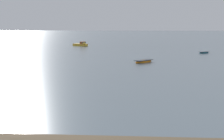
# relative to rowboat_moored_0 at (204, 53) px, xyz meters

# --- Properties ---
(rowboat_moored_0) EXTENTS (3.40, 2.95, 0.53)m
(rowboat_moored_0) POSITION_rel_rowboat_moored_0_xyz_m (0.00, 0.00, 0.00)
(rowboat_moored_0) COLOR #197084
(rowboat_moored_0) RESTS_ON ground
(rowboat_moored_1) EXTENTS (4.31, 4.51, 0.73)m
(rowboat_moored_1) POSITION_rel_rowboat_moored_0_xyz_m (-17.12, -22.24, 0.05)
(rowboat_moored_1) COLOR orange
(rowboat_moored_1) RESTS_ON ground
(motorboat_moored_0) EXTENTS (6.57, 5.78, 2.49)m
(motorboat_moored_0) POSITION_rel_rowboat_moored_0_xyz_m (-37.48, 26.24, 0.23)
(motorboat_moored_0) COLOR gold
(motorboat_moored_0) RESTS_ON ground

